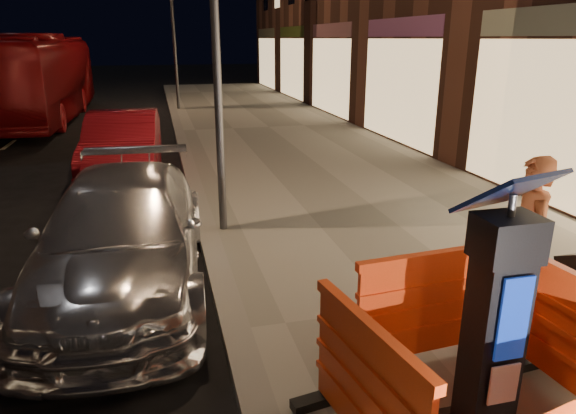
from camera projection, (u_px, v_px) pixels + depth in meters
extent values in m
plane|color=black|center=(237.00, 342.00, 5.35)|extent=(120.00, 120.00, 0.00)
cube|color=gray|center=(490.00, 301.00, 6.02)|extent=(6.00, 60.00, 0.15)
cube|color=slate|center=(237.00, 336.00, 5.33)|extent=(0.30, 60.00, 0.15)
cube|color=black|center=(496.00, 320.00, 3.61)|extent=(0.69, 0.69, 1.96)
cube|color=#F04416|center=(425.00, 309.00, 4.62)|extent=(1.44, 0.69, 1.09)
cube|color=#F04416|center=(367.00, 392.00, 3.53)|extent=(0.80, 1.48, 1.09)
imported|color=silver|center=(128.00, 285.00, 6.59)|extent=(2.24, 4.90, 1.39)
imported|color=maroon|center=(127.00, 175.00, 11.84)|extent=(1.68, 4.42, 1.44)
imported|color=maroon|center=(42.00, 121.00, 19.65)|extent=(2.79, 11.41, 3.17)
imported|color=brown|center=(526.00, 240.00, 5.30)|extent=(0.61, 0.75, 1.77)
cylinder|color=#3F3F44|center=(215.00, 28.00, 7.18)|extent=(0.12, 0.12, 6.00)
cylinder|color=#3F3F44|center=(174.00, 35.00, 21.00)|extent=(0.12, 0.12, 6.00)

